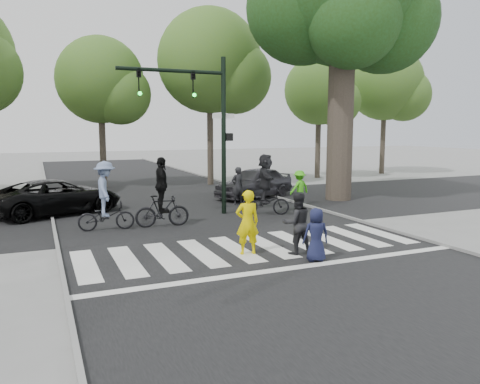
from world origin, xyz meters
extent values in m
plane|color=gray|center=(0.00, 0.00, 0.00)|extent=(120.00, 120.00, 0.00)
cube|color=black|center=(0.00, 5.00, 0.01)|extent=(10.00, 70.00, 0.01)
cube|color=black|center=(0.00, 8.00, 0.01)|extent=(70.00, 10.00, 0.01)
cube|color=gray|center=(-5.05, 5.00, 0.05)|extent=(0.10, 70.00, 0.10)
cube|color=gray|center=(5.05, 5.00, 0.05)|extent=(0.10, 70.00, 0.10)
cube|color=silver|center=(-4.50, 1.00, 0.01)|extent=(0.55, 3.00, 0.01)
cube|color=silver|center=(-3.50, 1.00, 0.01)|extent=(0.55, 3.00, 0.01)
cube|color=silver|center=(-2.50, 1.00, 0.01)|extent=(0.55, 3.00, 0.01)
cube|color=silver|center=(-1.50, 1.00, 0.01)|extent=(0.55, 3.00, 0.01)
cube|color=silver|center=(-0.50, 1.00, 0.01)|extent=(0.55, 3.00, 0.01)
cube|color=silver|center=(0.50, 1.00, 0.01)|extent=(0.55, 3.00, 0.01)
cube|color=silver|center=(1.50, 1.00, 0.01)|extent=(0.55, 3.00, 0.01)
cube|color=silver|center=(2.50, 1.00, 0.01)|extent=(0.55, 3.00, 0.01)
cube|color=silver|center=(3.50, 1.00, 0.01)|extent=(0.55, 3.00, 0.01)
cube|color=silver|center=(4.50, 1.00, 0.01)|extent=(0.55, 3.00, 0.01)
cube|color=silver|center=(0.00, -1.20, 0.01)|extent=(10.00, 0.30, 0.01)
cylinder|color=black|center=(1.20, 6.20, 3.00)|extent=(0.18, 0.18, 6.00)
cylinder|color=black|center=(-0.80, 6.20, 5.40)|extent=(4.00, 0.14, 0.14)
imported|color=black|center=(0.00, 6.20, 4.95)|extent=(0.16, 0.20, 1.00)
sphere|color=#19E533|center=(0.00, 6.08, 4.55)|extent=(0.14, 0.14, 0.14)
imported|color=black|center=(-2.00, 6.20, 4.95)|extent=(0.16, 0.20, 1.00)
sphere|color=#19E533|center=(-2.00, 6.08, 4.55)|extent=(0.14, 0.14, 0.14)
cube|color=black|center=(1.42, 6.20, 3.00)|extent=(0.28, 0.18, 0.30)
cube|color=#FF660C|center=(1.53, 6.20, 3.00)|extent=(0.02, 0.14, 0.20)
cube|color=white|center=(1.20, 6.20, 3.80)|extent=(0.90, 0.04, 0.18)
cylinder|color=brown|center=(7.50, 7.50, 3.50)|extent=(1.20, 1.20, 7.00)
cylinder|color=brown|center=(7.80, 7.30, 6.50)|extent=(1.29, 1.74, 2.93)
sphere|color=#213E12|center=(9.30, 6.90, 8.20)|extent=(4.80, 4.80, 4.80)
sphere|color=#213E12|center=(6.00, 8.50, 8.80)|extent=(5.20, 5.20, 5.20)
sphere|color=#213E12|center=(7.00, 6.10, 7.80)|extent=(4.00, 4.00, 4.00)
cylinder|color=brown|center=(-2.00, 16.80, 2.80)|extent=(0.36, 0.36, 5.60)
sphere|color=#4A732F|center=(-2.00, 16.80, 6.00)|extent=(4.80, 4.80, 4.80)
sphere|color=#4A732F|center=(-1.04, 16.08, 5.20)|extent=(3.36, 3.36, 3.36)
cylinder|color=brown|center=(4.00, 15.50, 3.36)|extent=(0.36, 0.36, 6.72)
sphere|color=#4A732F|center=(4.00, 15.50, 7.20)|extent=(6.00, 6.00, 6.00)
sphere|color=#4A732F|center=(5.20, 14.60, 6.24)|extent=(4.20, 4.20, 4.20)
cylinder|color=brown|center=(12.00, 16.30, 2.73)|extent=(0.36, 0.36, 5.46)
sphere|color=#4A732F|center=(12.00, 16.30, 5.85)|extent=(4.60, 4.60, 4.60)
sphere|color=#4A732F|center=(12.92, 15.61, 5.07)|extent=(3.22, 3.22, 3.22)
cylinder|color=brown|center=(18.00, 16.90, 3.08)|extent=(0.36, 0.36, 6.16)
sphere|color=#4A732F|center=(18.00, 16.90, 6.60)|extent=(5.40, 5.40, 5.40)
sphere|color=#4A732F|center=(19.08, 16.09, 5.72)|extent=(3.78, 3.78, 3.78)
imported|color=#F1D800|center=(-0.41, 0.40, 0.86)|extent=(0.69, 0.51, 1.73)
imported|color=#191D3E|center=(0.90, -0.89, 0.68)|extent=(0.74, 0.57, 1.36)
imported|color=black|center=(0.80, -0.10, 0.84)|extent=(0.88, 0.73, 1.67)
imported|color=black|center=(-3.45, 4.92, 0.47)|extent=(1.85, 0.79, 0.94)
imported|color=#6D7EA4|center=(-3.45, 4.92, 1.38)|extent=(0.78, 1.23, 1.81)
imported|color=black|center=(-1.63, 4.74, 0.55)|extent=(1.86, 0.70, 1.09)
imported|color=black|center=(-1.63, 4.74, 1.44)|extent=(0.57, 1.15, 1.89)
imported|color=black|center=(2.60, 5.37, 0.49)|extent=(1.96, 1.36, 0.98)
imported|color=black|center=(2.60, 5.37, 1.42)|extent=(1.22, 1.81, 1.87)
imported|color=black|center=(-4.80, 8.73, 0.69)|extent=(5.44, 3.92, 1.38)
imported|color=#3A383E|center=(4.11, 9.60, 0.74)|extent=(4.68, 3.41, 1.48)
imported|color=#47CF1B|center=(5.02, 6.89, 0.76)|extent=(1.07, 0.75, 1.52)
imported|color=black|center=(2.55, 8.00, 0.83)|extent=(0.68, 0.51, 1.66)
camera|label=1|loc=(-5.43, -10.67, 3.33)|focal=35.00mm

